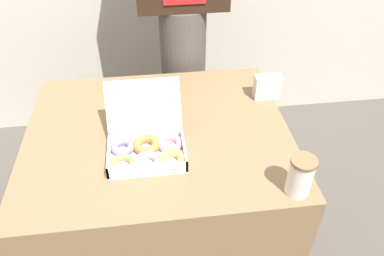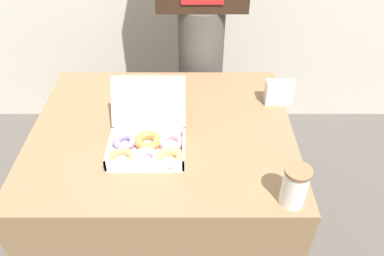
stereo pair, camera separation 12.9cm
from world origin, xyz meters
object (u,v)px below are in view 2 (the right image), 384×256
object	(u,v)px
coffee_cup	(296,186)
person_customer	(203,11)
donut_box	(149,144)
napkin_holder	(280,93)

from	to	relation	value
coffee_cup	person_customer	xyz separation A→B (m)	(-0.28, 0.98, 0.17)
donut_box	coffee_cup	world-z (taller)	donut_box
coffee_cup	person_customer	distance (m)	1.03
donut_box	person_customer	xyz separation A→B (m)	(0.21, 0.74, 0.21)
donut_box	napkin_holder	world-z (taller)	donut_box
coffee_cup	napkin_holder	size ratio (longest dim) A/B	1.23
donut_box	person_customer	distance (m)	0.80
person_customer	donut_box	bearing A→B (deg)	-105.81
person_customer	napkin_holder	bearing A→B (deg)	-52.34
coffee_cup	napkin_holder	world-z (taller)	coffee_cup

